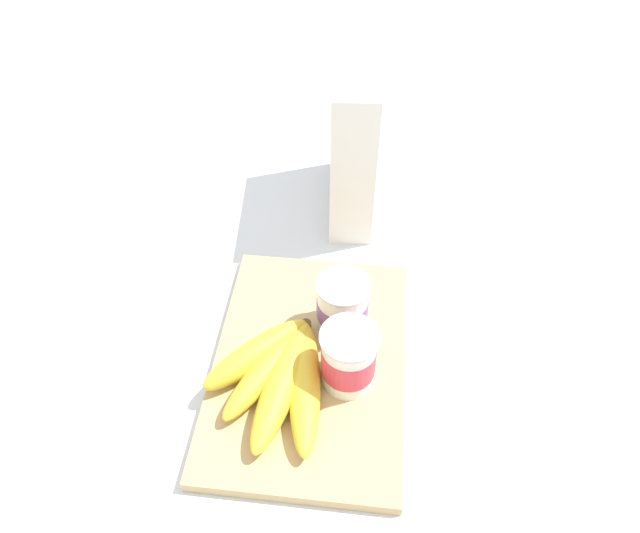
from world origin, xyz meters
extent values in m
plane|color=white|center=(0.00, 0.00, 0.00)|extent=(2.40, 2.40, 0.00)
cube|color=tan|center=(0.00, 0.00, 0.01)|extent=(0.35, 0.24, 0.02)
cube|color=white|center=(-0.33, 0.02, 0.12)|extent=(0.21, 0.08, 0.25)
cylinder|color=white|center=(-0.06, 0.03, 0.06)|extent=(0.06, 0.06, 0.08)
cylinder|color=#7A4C99|center=(-0.06, 0.03, 0.06)|extent=(0.07, 0.07, 0.03)
cylinder|color=silver|center=(-0.06, 0.03, 0.10)|extent=(0.07, 0.07, 0.00)
cylinder|color=white|center=(0.02, 0.05, 0.06)|extent=(0.06, 0.06, 0.08)
cylinder|color=#DB384C|center=(0.02, 0.05, 0.06)|extent=(0.07, 0.07, 0.04)
cylinder|color=silver|center=(0.02, 0.05, 0.10)|extent=(0.07, 0.07, 0.00)
ellipsoid|color=yellow|center=(0.01, -0.06, 0.04)|extent=(0.14, 0.13, 0.04)
ellipsoid|color=yellow|center=(0.03, -0.05, 0.03)|extent=(0.16, 0.11, 0.03)
ellipsoid|color=yellow|center=(0.05, -0.03, 0.04)|extent=(0.19, 0.07, 0.04)
ellipsoid|color=yellow|center=(0.05, 0.00, 0.03)|extent=(0.19, 0.06, 0.03)
cylinder|color=brown|center=(-0.05, -0.01, 0.03)|extent=(0.01, 0.01, 0.02)
camera|label=1|loc=(0.42, 0.06, 0.65)|focal=33.52mm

